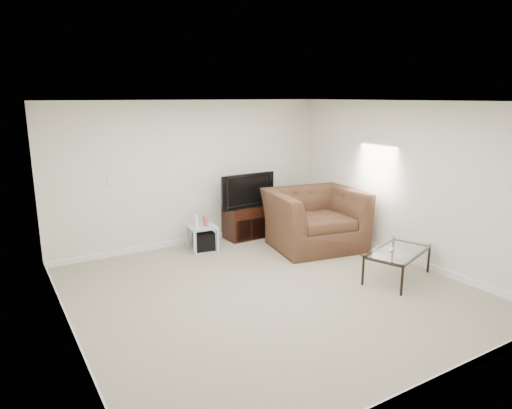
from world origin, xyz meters
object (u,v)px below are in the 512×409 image
television (245,190)px  subwoofer (204,241)px  tv_stand (244,222)px  coffee_table (397,264)px  recliner (315,209)px  side_table (203,238)px

television → subwoofer: size_ratio=3.19×
tv_stand → coffee_table: (0.90, -2.83, -0.08)m
tv_stand → coffee_table: tv_stand is taller
television → recliner: bearing=-56.2°
television → subwoofer: television is taller
tv_stand → television: television is taller
side_table → coffee_table: 3.19m
television → coffee_table: 3.03m
tv_stand → recliner: size_ratio=0.47×
side_table → tv_stand: bearing=13.6°
recliner → coffee_table: (0.12, -1.75, -0.45)m
television → subwoofer: bearing=-171.6°
subwoofer → television: bearing=11.4°
tv_stand → television: size_ratio=0.71×
recliner → coffee_table: bearing=-76.1°
tv_stand → recliner: bearing=-55.3°
side_table → recliner: (1.73, -0.85, 0.46)m
subwoofer → recliner: bearing=-26.9°
tv_stand → coffee_table: bearing=-73.6°
tv_stand → side_table: bearing=-167.6°
tv_stand → subwoofer: tv_stand is taller
tv_stand → television: bearing=-90.0°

